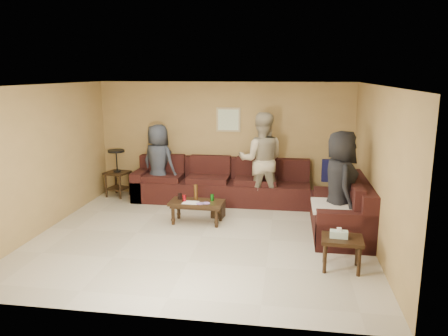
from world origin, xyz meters
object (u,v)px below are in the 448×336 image
Objects in this scene: person_right at (340,185)px; waste_bin at (218,210)px; side_table_right at (342,242)px; person_left at (159,163)px; person_middle at (261,160)px; end_table_left at (117,172)px; sectional_sofa at (257,195)px; coffee_table at (197,204)px.

waste_bin is at bearing 65.12° from person_right.
person_left is (-3.50, 2.92, 0.42)m from side_table_right.
person_middle reaches higher than waste_bin.
person_middle is at bearing 35.36° from person_right.
person_right is (4.57, -1.76, 0.35)m from end_table_left.
end_table_left is 5.43m from side_table_right.
end_table_left is 0.58× the size of person_right.
side_table_right is at bearing 111.88° from person_middle.
person_left is (0.99, -0.13, 0.27)m from end_table_left.
waste_bin is 0.14× the size of person_middle.
side_table_right is 4.58m from person_left.
person_right is at bearing -38.73° from sectional_sofa.
person_right is (2.48, -0.30, 0.54)m from coffee_table.
sectional_sofa is at bearing 39.35° from coffee_table.
person_middle is (0.75, 0.83, 0.83)m from waste_bin.
person_right reaches higher than side_table_right.
person_left is 3.94m from person_right.
sectional_sofa is 1.93m from person_right.
coffee_table is (-1.04, -0.85, 0.02)m from sectional_sofa.
side_table_right is (1.35, -2.44, 0.08)m from sectional_sofa.
person_middle is at bearing 82.78° from sectional_sofa.
end_table_left reaches higher than waste_bin.
side_table_right is 0.34× the size of person_right.
coffee_table reaches higher than waste_bin.
person_middle is (1.08, 1.20, 0.61)m from coffee_table.
side_table_right is (4.49, -3.05, -0.14)m from end_table_left.
person_right is at bearing 129.70° from person_middle.
sectional_sofa is at bearing -11.00° from end_table_left.
person_left reaches higher than side_table_right.
side_table_right is 2.85m from waste_bin.
sectional_sofa is 2.85× the size of person_left.
person_middle reaches higher than sectional_sofa.
end_table_left reaches higher than sectional_sofa.
sectional_sofa is 7.64× the size of side_table_right.
person_right is (2.14, -0.67, 0.76)m from waste_bin.
sectional_sofa is at bearing -171.47° from person_left.
waste_bin is 0.15× the size of person_right.
coffee_table is 0.61× the size of person_left.
coffee_table is 0.56× the size of person_right.
sectional_sofa reaches higher than waste_bin.
end_table_left is 4.91m from person_right.
waste_bin is at bearing 136.36° from side_table_right.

